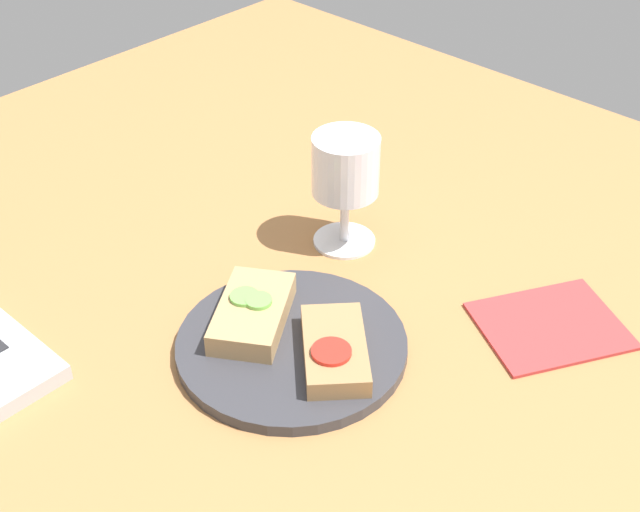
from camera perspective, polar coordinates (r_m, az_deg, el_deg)
The scene contains 6 objects.
wooden_table at distance 96.46cm, azimuth -3.07°, elevation -5.23°, with size 140.00×140.00×3.00cm, color #9E6B3D.
plate at distance 92.20cm, azimuth -1.82°, elevation -5.74°, with size 23.87×23.87×1.35cm, color #333338.
sandwich_with_tomato at distance 88.80cm, azimuth 0.78°, elevation -6.13°, with size 12.58×12.85×2.58cm.
sandwich_with_cucumber at distance 93.26cm, azimuth -4.35°, elevation -3.63°, with size 13.75×12.19×2.98cm.
wine_glass at distance 102.19cm, azimuth 1.64°, elevation 5.48°, with size 7.83×7.83×14.26cm.
napkin at distance 98.30cm, azimuth 14.51°, elevation -4.34°, with size 14.84×12.05×0.40cm, color #B23333.
Camera 1 is at (-48.95, -52.94, 65.57)cm, focal length 50.00 mm.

